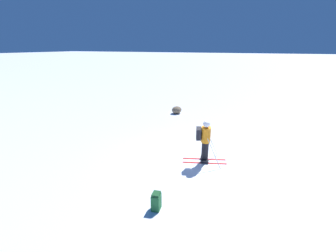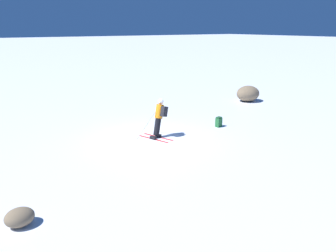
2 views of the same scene
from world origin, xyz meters
name	(u,v)px [view 1 (image 1 of 2)]	position (x,y,z in m)	size (l,w,h in m)	color
ground_plane	(206,159)	(0.00, 0.00, 0.00)	(300.00, 300.00, 0.00)	white
skier	(205,139)	(-0.45, -0.05, 0.97)	(1.35, 1.71, 1.76)	red
spare_backpack	(156,201)	(-3.73, 0.26, 0.24)	(0.34, 0.27, 0.50)	#236633
exposed_boulder_1	(177,110)	(6.11, 3.83, 0.23)	(0.72, 0.61, 0.47)	#7A664C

